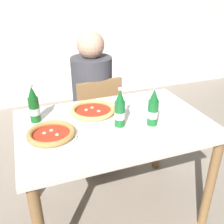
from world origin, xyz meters
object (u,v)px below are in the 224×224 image
(dining_table_main, at_px, (115,138))
(beer_bottle_left, at_px, (153,109))
(napkin_with_cutlery, at_px, (141,106))
(beer_bottle_center, at_px, (34,106))
(beer_bottle_right, at_px, (120,110))
(pizza_margherita_near, at_px, (51,134))
(pizza_marinara_far, at_px, (93,111))
(diner_seated, at_px, (93,104))
(chair_behind_table, at_px, (96,116))

(dining_table_main, height_order, beer_bottle_left, beer_bottle_left)
(napkin_with_cutlery, bearing_deg, beer_bottle_center, 177.23)
(beer_bottle_right, bearing_deg, dining_table_main, 108.33)
(pizza_margherita_near, xyz_separation_m, pizza_marinara_far, (0.31, 0.20, -0.00))
(beer_bottle_left, bearing_deg, diner_seated, 102.29)
(diner_seated, xyz_separation_m, beer_bottle_center, (-0.51, -0.47, 0.27))
(pizza_marinara_far, xyz_separation_m, beer_bottle_center, (-0.37, 0.03, 0.08))
(chair_behind_table, distance_m, pizza_margherita_near, 0.84)
(diner_seated, relative_size, beer_bottle_center, 4.89)
(chair_behind_table, height_order, beer_bottle_left, beer_bottle_left)
(beer_bottle_center, bearing_deg, diner_seated, 42.84)
(diner_seated, relative_size, napkin_with_cutlery, 6.37)
(dining_table_main, bearing_deg, pizza_marinara_far, 119.63)
(chair_behind_table, relative_size, pizza_marinara_far, 2.59)
(diner_seated, height_order, pizza_marinara_far, diner_seated)
(beer_bottle_right, height_order, napkin_with_cutlery, beer_bottle_right)
(beer_bottle_center, relative_size, napkin_with_cutlery, 1.30)
(dining_table_main, bearing_deg, chair_behind_table, 85.25)
(pizza_marinara_far, bearing_deg, napkin_with_cutlery, -1.35)
(dining_table_main, bearing_deg, pizza_margherita_near, -174.30)
(chair_behind_table, xyz_separation_m, diner_seated, (-0.01, 0.05, 0.10))
(diner_seated, distance_m, pizza_margherita_near, 0.85)
(diner_seated, bearing_deg, beer_bottle_right, -92.28)
(pizza_margherita_near, bearing_deg, diner_seated, 57.74)
(dining_table_main, height_order, chair_behind_table, chair_behind_table)
(dining_table_main, relative_size, pizza_marinara_far, 3.66)
(pizza_marinara_far, bearing_deg, beer_bottle_center, 175.89)
(pizza_marinara_far, height_order, beer_bottle_right, beer_bottle_right)
(pizza_marinara_far, height_order, napkin_with_cutlery, pizza_marinara_far)
(diner_seated, height_order, pizza_margherita_near, diner_seated)
(beer_bottle_center, bearing_deg, pizza_marinara_far, -4.11)
(pizza_marinara_far, distance_m, beer_bottle_center, 0.38)
(dining_table_main, height_order, beer_bottle_right, beer_bottle_right)
(dining_table_main, xyz_separation_m, pizza_margherita_near, (-0.40, -0.04, 0.14))
(pizza_marinara_far, relative_size, beer_bottle_left, 1.33)
(pizza_marinara_far, xyz_separation_m, napkin_with_cutlery, (0.35, -0.01, -0.02))
(pizza_marinara_far, xyz_separation_m, beer_bottle_right, (0.11, -0.21, 0.08))
(pizza_margherita_near, distance_m, beer_bottle_left, 0.62)
(beer_bottle_right, bearing_deg, napkin_with_cutlery, 39.89)
(chair_behind_table, bearing_deg, beer_bottle_right, 80.66)
(diner_seated, relative_size, pizza_margherita_near, 4.12)
(diner_seated, height_order, beer_bottle_right, diner_seated)
(beer_bottle_center, distance_m, beer_bottle_right, 0.53)
(chair_behind_table, relative_size, diner_seated, 0.70)
(chair_behind_table, bearing_deg, diner_seated, -87.54)
(pizza_margherita_near, xyz_separation_m, napkin_with_cutlery, (0.65, 0.20, -0.02))
(diner_seated, xyz_separation_m, pizza_marinara_far, (-0.14, -0.50, 0.19))
(chair_behind_table, relative_size, pizza_margherita_near, 2.89)
(chair_behind_table, bearing_deg, pizza_marinara_far, 65.90)
(beer_bottle_center, bearing_deg, dining_table_main, -22.35)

